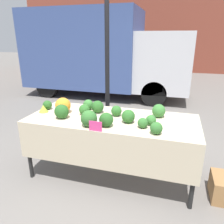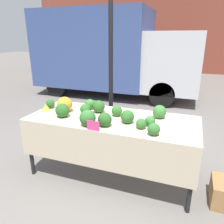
# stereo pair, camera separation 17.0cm
# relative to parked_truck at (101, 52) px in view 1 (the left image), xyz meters

# --- Properties ---
(ground_plane) EXTENTS (40.00, 40.00, 0.00)m
(ground_plane) POSITION_rel_parked_truck_xyz_m (1.55, -4.08, -1.34)
(ground_plane) COLOR slate
(building_facade) EXTENTS (16.00, 0.60, 5.55)m
(building_facade) POSITION_rel_parked_truck_xyz_m (1.55, 5.83, 1.44)
(building_facade) COLOR brown
(building_facade) RESTS_ON ground_plane
(tent_pole) EXTENTS (0.07, 0.07, 2.63)m
(tent_pole) POSITION_rel_parked_truck_xyz_m (1.24, -3.29, -0.02)
(tent_pole) COLOR black
(tent_pole) RESTS_ON ground_plane
(parked_truck) EXTENTS (4.91, 1.94, 2.55)m
(parked_truck) POSITION_rel_parked_truck_xyz_m (0.00, 0.00, 0.00)
(parked_truck) COLOR #384C84
(parked_truck) RESTS_ON ground_plane
(market_table) EXTENTS (2.14, 0.90, 0.81)m
(market_table) POSITION_rel_parked_truck_xyz_m (1.55, -4.15, -0.61)
(market_table) COLOR beige
(market_table) RESTS_ON ground_plane
(orange_cauliflower) EXTENTS (0.21, 0.21, 0.21)m
(orange_cauliflower) POSITION_rel_parked_truck_xyz_m (0.86, -4.07, -0.42)
(orange_cauliflower) COLOR orange
(orange_cauliflower) RESTS_ON market_table
(romanesco_head) EXTENTS (0.13, 0.13, 0.10)m
(romanesco_head) POSITION_rel_parked_truck_xyz_m (0.59, -4.12, -0.47)
(romanesco_head) COLOR #93B238
(romanesco_head) RESTS_ON market_table
(broccoli_head_0) EXTENTS (0.13, 0.13, 0.13)m
(broccoli_head_0) POSITION_rel_parked_truck_xyz_m (0.57, -4.00, -0.46)
(broccoli_head_0) COLOR #285B23
(broccoli_head_0) RESTS_ON market_table
(broccoli_head_1) EXTENTS (0.16, 0.16, 0.16)m
(broccoli_head_1) POSITION_rel_parked_truck_xyz_m (1.78, -4.17, -0.44)
(broccoli_head_1) COLOR #2D6628
(broccoli_head_1) RESTS_ON market_table
(broccoli_head_2) EXTENTS (0.18, 0.18, 0.18)m
(broccoli_head_2) POSITION_rel_parked_truck_xyz_m (0.94, -4.26, -0.43)
(broccoli_head_2) COLOR #285B23
(broccoli_head_2) RESTS_ON market_table
(broccoli_head_3) EXTENTS (0.13, 0.13, 0.13)m
(broccoli_head_3) POSITION_rel_parked_truck_xyz_m (2.13, -4.41, -0.46)
(broccoli_head_3) COLOR #336B2D
(broccoli_head_3) RESTS_ON market_table
(broccoli_head_4) EXTENTS (0.16, 0.16, 0.16)m
(broccoli_head_4) POSITION_rel_parked_truck_xyz_m (1.56, -4.36, -0.44)
(broccoli_head_4) COLOR #285B23
(broccoli_head_4) RESTS_ON market_table
(broccoli_head_5) EXTENTS (0.14, 0.14, 0.14)m
(broccoli_head_5) POSITION_rel_parked_truck_xyz_m (1.16, -4.06, -0.45)
(broccoli_head_5) COLOR #2D6628
(broccoli_head_5) RESTS_ON market_table
(broccoli_head_6) EXTENTS (0.12, 0.12, 0.12)m
(broccoli_head_6) POSITION_rel_parked_truck_xyz_m (2.05, -4.17, -0.46)
(broccoli_head_6) COLOR #387533
(broccoli_head_6) RESTS_ON market_table
(broccoli_head_7) EXTENTS (0.17, 0.17, 0.17)m
(broccoli_head_7) POSITION_rel_parked_truck_xyz_m (2.11, -3.88, -0.44)
(broccoli_head_7) COLOR #387533
(broccoli_head_7) RESTS_ON market_table
(broccoli_head_8) EXTENTS (0.17, 0.17, 0.17)m
(broccoli_head_8) POSITION_rel_parked_truck_xyz_m (1.30, -3.94, -0.44)
(broccoli_head_8) COLOR #285B23
(broccoli_head_8) RESTS_ON market_table
(broccoli_head_9) EXTENTS (0.12, 0.12, 0.12)m
(broccoli_head_9) POSITION_rel_parked_truck_xyz_m (1.97, -4.28, -0.46)
(broccoli_head_9) COLOR #336B2D
(broccoli_head_9) RESTS_ON market_table
(broccoli_head_10) EXTENTS (0.19, 0.19, 0.19)m
(broccoli_head_10) POSITION_rel_parked_truck_xyz_m (1.37, -4.41, -0.43)
(broccoli_head_10) COLOR #336B2D
(broccoli_head_10) RESTS_ON market_table
(broccoli_head_11) EXTENTS (0.14, 0.14, 0.14)m
(broccoli_head_11) POSITION_rel_parked_truck_xyz_m (1.13, -3.84, -0.45)
(broccoli_head_11) COLOR #387533
(broccoli_head_11) RESTS_ON market_table
(broccoli_head_12) EXTENTS (0.14, 0.14, 0.14)m
(broccoli_head_12) POSITION_rel_parked_truck_xyz_m (1.58, -3.99, -0.45)
(broccoli_head_12) COLOR #2D6628
(broccoli_head_12) RESTS_ON market_table
(price_sign) EXTENTS (0.15, 0.01, 0.11)m
(price_sign) POSITION_rel_parked_truck_xyz_m (1.49, -4.52, -0.47)
(price_sign) COLOR #E53D84
(price_sign) RESTS_ON market_table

